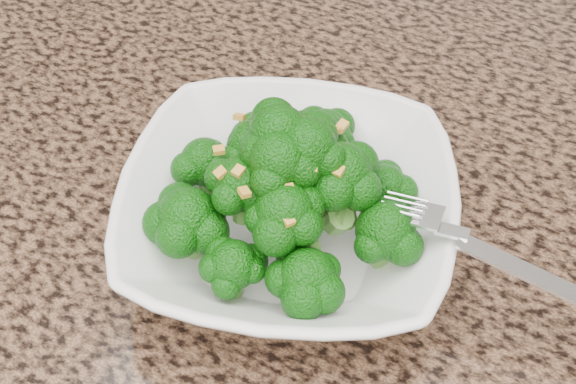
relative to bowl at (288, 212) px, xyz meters
The scene contains 5 objects.
granite_counter 0.07m from the bowl, behind, with size 1.64×1.04×0.03m, color brown.
bowl is the anchor object (origin of this frame).
broccoli_pile 0.07m from the bowl, behind, with size 0.21×0.21×0.07m, color #0E5509, non-canonical shape.
garlic_topping 0.11m from the bowl, ahead, with size 0.12×0.12×0.01m, color gold, non-canonical shape.
fork 0.12m from the bowl, ahead, with size 0.18×0.03×0.01m, color silver, non-canonical shape.
Camera 1 is at (0.22, 0.01, 1.32)m, focal length 45.00 mm.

